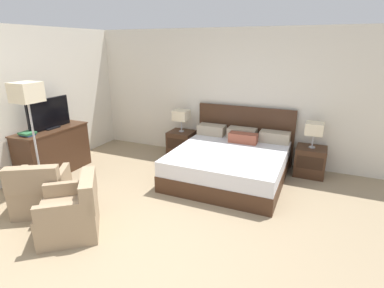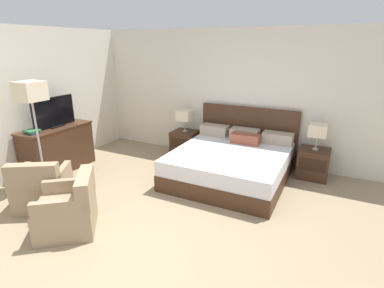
{
  "view_description": "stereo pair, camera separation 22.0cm",
  "coord_description": "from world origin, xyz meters",
  "views": [
    {
      "loc": [
        1.76,
        -2.26,
        2.28
      ],
      "look_at": [
        -0.1,
        1.95,
        0.75
      ],
      "focal_mm": 28.0,
      "sensor_mm": 36.0,
      "label": 1
    },
    {
      "loc": [
        1.96,
        -2.16,
        2.28
      ],
      "look_at": [
        -0.1,
        1.95,
        0.75
      ],
      "focal_mm": 28.0,
      "sensor_mm": 36.0,
      "label": 2
    }
  ],
  "objects": [
    {
      "name": "tv",
      "position": [
        -2.66,
        1.47,
        1.11
      ],
      "size": [
        0.18,
        0.87,
        0.54
      ],
      "color": "black",
      "rests_on": "dresser"
    },
    {
      "name": "wall_left",
      "position": [
        -2.99,
        1.47,
        1.3
      ],
      "size": [
        0.06,
        5.35,
        2.6
      ],
      "primitive_type": "cube",
      "color": "silver",
      "rests_on": "ground"
    },
    {
      "name": "table_lamp_right",
      "position": [
        1.68,
        3.25,
        0.87
      ],
      "size": [
        0.3,
        0.3,
        0.46
      ],
      "color": "#B7B7BC",
      "rests_on": "nightstand_right"
    },
    {
      "name": "floor_lamp",
      "position": [
        -2.32,
        0.85,
        1.51
      ],
      "size": [
        0.37,
        0.37,
        1.75
      ],
      "color": "#B7B7BC",
      "rests_on": "ground"
    },
    {
      "name": "armchair_by_window",
      "position": [
        -1.75,
        0.38,
        0.28
      ],
      "size": [
        0.94,
        0.95,
        0.76
      ],
      "color": "#9E8466",
      "rests_on": "ground"
    },
    {
      "name": "dresser",
      "position": [
        -2.66,
        1.45,
        0.44
      ],
      "size": [
        0.55,
        1.32,
        0.85
      ],
      "color": "#422819",
      "rests_on": "ground"
    },
    {
      "name": "book_blue_cover",
      "position": [
        -2.66,
        0.99,
        0.89
      ],
      "size": [
        0.23,
        0.21,
        0.03
      ],
      "primitive_type": "cube",
      "rotation": [
        0.0,
        0.0,
        -0.04
      ],
      "color": "#2D7042",
      "rests_on": "book_red_cover"
    },
    {
      "name": "nightstand_left",
      "position": [
        -0.91,
        3.25,
        0.26
      ],
      "size": [
        0.52,
        0.48,
        0.53
      ],
      "color": "#422819",
      "rests_on": "ground"
    },
    {
      "name": "nightstand_right",
      "position": [
        1.68,
        3.25,
        0.26
      ],
      "size": [
        0.52,
        0.48,
        0.53
      ],
      "color": "#422819",
      "rests_on": "ground"
    },
    {
      "name": "armchair_companion",
      "position": [
        -0.93,
        0.13,
        0.28
      ],
      "size": [
        0.96,
        0.96,
        0.76
      ],
      "color": "#9E8466",
      "rests_on": "ground"
    },
    {
      "name": "ground_plane",
      "position": [
        0.0,
        0.0,
        0.0
      ],
      "size": [
        10.65,
        10.65,
        0.0
      ],
      "primitive_type": "plane",
      "color": "#998466"
    },
    {
      "name": "bed",
      "position": [
        0.39,
        2.56,
        0.3
      ],
      "size": [
        1.95,
        2.02,
        1.13
      ],
      "color": "#422819",
      "rests_on": "ground"
    },
    {
      "name": "wall_back",
      "position": [
        0.0,
        3.58,
        1.3
      ],
      "size": [
        7.11,
        0.06,
        2.6
      ],
      "primitive_type": "cube",
      "color": "silver",
      "rests_on": "ground"
    },
    {
      "name": "book_red_cover",
      "position": [
        -2.66,
        0.99,
        0.86
      ],
      "size": [
        0.23,
        0.15,
        0.02
      ],
      "primitive_type": "cube",
      "rotation": [
        0.0,
        0.0,
        -0.02
      ],
      "color": "#234C8E",
      "rests_on": "dresser"
    },
    {
      "name": "table_lamp_left",
      "position": [
        -0.91,
        3.25,
        0.87
      ],
      "size": [
        0.3,
        0.3,
        0.46
      ],
      "color": "#B7B7BC",
      "rests_on": "nightstand_left"
    }
  ]
}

